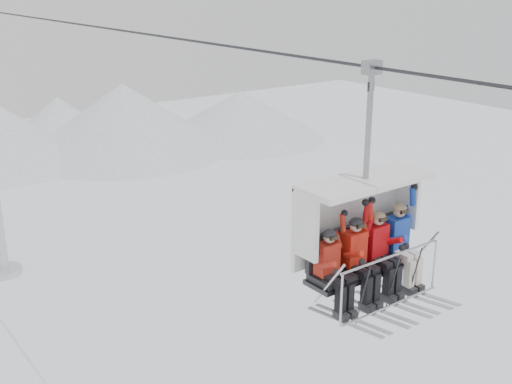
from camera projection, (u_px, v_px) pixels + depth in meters
haul_cable at (256, 50)px, 12.28m from camera, size 0.06×50.00×0.06m
chairlift_carrier at (358, 222)px, 10.90m from camera, size 2.43×1.17×3.98m
skier_far_left at (332, 268)px, 10.33m from camera, size 0.37×1.69×1.50m
skier_center_left at (358, 257)px, 10.67m from camera, size 0.40×1.69×1.61m
skier_center_right at (380, 250)px, 10.96m from camera, size 0.40×1.69×1.60m
skier_far_right at (401, 242)px, 11.26m from camera, size 0.42×1.69×1.65m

